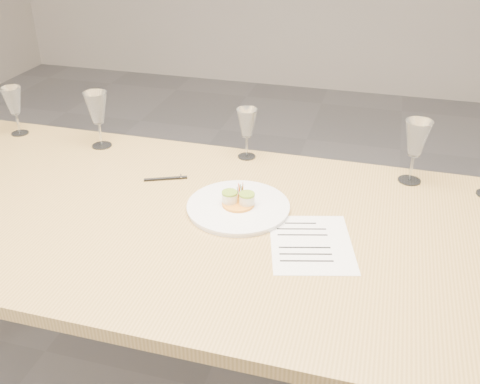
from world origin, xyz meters
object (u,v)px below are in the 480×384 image
(ballpoint_pen, at_px, (166,178))
(wine_glass_0, at_px, (13,102))
(wine_glass_2, at_px, (247,124))
(wine_glass_3, at_px, (416,140))
(dining_table, at_px, (196,235))
(recipe_sheet, at_px, (311,243))
(wine_glass_1, at_px, (97,109))
(dinner_plate, at_px, (238,206))

(ballpoint_pen, relative_size, wine_glass_0, 0.71)
(wine_glass_2, relative_size, wine_glass_3, 0.86)
(dining_table, xyz_separation_m, wine_glass_0, (-0.89, 0.40, 0.20))
(dining_table, height_order, recipe_sheet, recipe_sheet)
(wine_glass_1, bearing_deg, wine_glass_2, 5.74)
(recipe_sheet, height_order, wine_glass_3, wine_glass_3)
(dinner_plate, xyz_separation_m, wine_glass_0, (-1.00, 0.32, 0.12))
(wine_glass_0, distance_m, wine_glass_3, 1.51)
(wine_glass_0, bearing_deg, ballpoint_pen, -16.05)
(wine_glass_2, bearing_deg, wine_glass_3, -3.01)
(dining_table, height_order, wine_glass_3, wine_glass_3)
(dining_table, relative_size, dinner_plate, 7.60)
(recipe_sheet, bearing_deg, wine_glass_0, 145.28)
(wine_glass_2, bearing_deg, wine_glass_0, -177.67)
(dinner_plate, bearing_deg, wine_glass_1, 154.13)
(wine_glass_0, height_order, wine_glass_2, wine_glass_0)
(wine_glass_3, bearing_deg, wine_glass_0, -179.71)
(wine_glass_3, bearing_deg, wine_glass_2, 176.99)
(dining_table, bearing_deg, wine_glass_1, 143.43)
(wine_glass_2, bearing_deg, ballpoint_pen, -131.77)
(wine_glass_1, bearing_deg, wine_glass_3, 1.31)
(ballpoint_pen, xyz_separation_m, wine_glass_1, (-0.34, 0.19, 0.14))
(wine_glass_2, bearing_deg, dining_table, -95.84)
(wine_glass_0, xyz_separation_m, wine_glass_3, (1.51, 0.01, 0.02))
(dining_table, height_order, wine_glass_1, wine_glass_1)
(dinner_plate, height_order, recipe_sheet, dinner_plate)
(wine_glass_2, bearing_deg, dinner_plate, -78.97)
(recipe_sheet, height_order, wine_glass_2, wine_glass_2)
(dinner_plate, height_order, wine_glass_3, wine_glass_3)
(wine_glass_1, bearing_deg, dinner_plate, -25.87)
(wine_glass_0, height_order, wine_glass_1, wine_glass_1)
(wine_glass_0, relative_size, wine_glass_3, 0.89)
(recipe_sheet, xyz_separation_m, wine_glass_2, (-0.31, 0.48, 0.13))
(ballpoint_pen, bearing_deg, wine_glass_2, 24.44)
(recipe_sheet, height_order, ballpoint_pen, ballpoint_pen)
(dinner_plate, relative_size, recipe_sheet, 0.95)
(dining_table, distance_m, wine_glass_2, 0.48)
(ballpoint_pen, bearing_deg, wine_glass_1, 127.37)
(wine_glass_1, xyz_separation_m, wine_glass_2, (0.56, 0.06, -0.02))
(recipe_sheet, bearing_deg, dinner_plate, 138.40)
(wine_glass_1, bearing_deg, ballpoint_pen, -28.84)
(dining_table, bearing_deg, recipe_sheet, -7.22)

